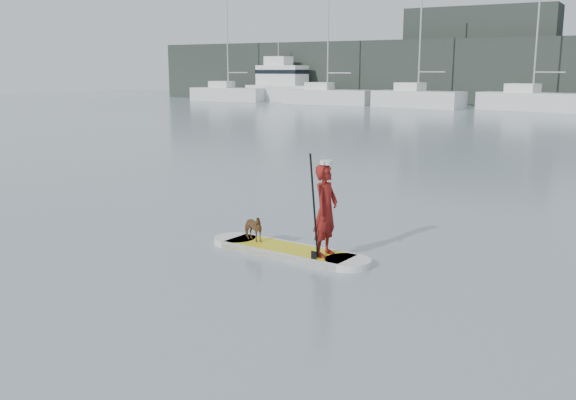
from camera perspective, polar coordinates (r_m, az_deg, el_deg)
The scene contains 12 objects.
ground at distance 11.40m, azimuth -0.46°, elevation -5.18°, with size 140.00×140.00×0.00m, color slate.
paddleboard at distance 11.63m, azimuth 0.00°, elevation -4.54°, with size 3.29×1.03×0.12m.
paddler at distance 10.99m, azimuth 3.37°, elevation -0.92°, with size 0.58×0.38×1.59m, color maroon.
white_cap at distance 10.84m, azimuth 3.42°, elevation 3.36°, with size 0.22×0.22×0.07m, color silver.
dog at distance 12.03m, azimuth -3.22°, elevation -2.47°, with size 0.27×0.60×0.50m, color brown.
paddle at distance 10.76m, azimuth 2.33°, elevation -1.82°, with size 0.10×0.30×2.00m.
sailboat_a at distance 67.65m, azimuth -5.38°, elevation 9.44°, with size 8.05×2.97×11.49m.
sailboat_b at distance 61.22m, azimuth 3.46°, elevation 9.30°, with size 8.44×2.98×12.35m.
sailboat_c at distance 57.01m, azimuth 11.41°, elevation 8.90°, with size 8.16×3.73×11.29m.
sailboat_d at distance 55.45m, azimuth 20.82°, elevation 8.37°, with size 8.82×4.30×12.48m.
motor_yacht_b at distance 66.48m, azimuth -0.18°, elevation 10.21°, with size 9.29×3.93×5.97m.
shore_building_west at distance 65.30m, azimuth 16.64°, elevation 12.19°, with size 14.00×4.00×9.00m, color black.
Camera 1 is at (5.54, -9.41, 3.29)m, focal length 40.00 mm.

